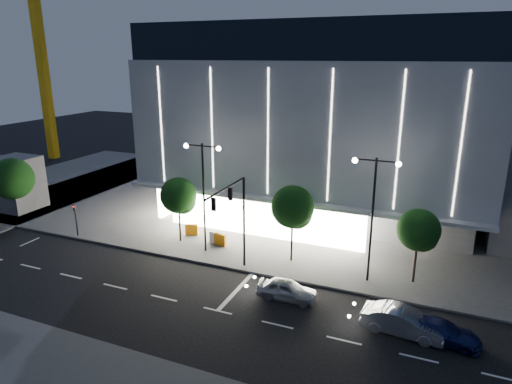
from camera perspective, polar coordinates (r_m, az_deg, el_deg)
The scene contains 18 objects.
ground at distance 31.68m, azimuth -6.82°, elevation -12.49°, with size 160.00×160.00×0.00m, color black.
sidewalk_museum at distance 51.05m, azimuth 11.62°, elevation -1.07°, with size 70.00×40.00×0.15m, color #474747.
sidewalk_west at distance 57.63m, azimuth -28.40°, elevation -0.74°, with size 16.00×50.00×0.15m, color #474747.
museum at distance 47.85m, azimuth 9.45°, elevation 9.17°, with size 30.00×25.80×18.00m.
traffic_mast at distance 31.89m, azimuth -2.61°, elevation -2.27°, with size 0.33×5.89×7.07m.
street_lamp_west at distance 35.65m, azimuth -6.61°, elevation 1.26°, with size 3.16×0.36×9.00m.
street_lamp_east at distance 31.56m, azimuth 14.45°, elevation -1.23°, with size 3.16×0.36×9.00m.
ped_signal_far at distance 42.78m, azimuth -21.61°, elevation -2.90°, with size 0.22×0.24×3.00m.
tower_crane at distance 75.73m, azimuth -25.20°, elevation 19.14°, with size 32.00×2.00×28.50m.
tree_left at distance 38.51m, azimuth -9.63°, elevation -0.67°, with size 3.02×3.02×5.72m.
tree_mid at distance 34.29m, azimuth 4.64°, elevation -2.15°, with size 3.25×3.25×6.15m.
tree_right at distance 32.96m, azimuth 19.68°, elevation -4.75°, with size 2.91×2.91×5.51m.
car_lead at distance 30.59m, azimuth 3.88°, elevation -12.08°, with size 1.61×3.99×1.36m, color #A8AAAF.
car_second at distance 28.44m, azimuth 17.88°, elevation -15.16°, with size 1.62×4.66×1.54m, color #A3A4AA.
car_third at distance 28.54m, azimuth 22.09°, elevation -15.84°, with size 1.75×4.30×1.25m, color #161C52.
barrier_a at distance 40.70m, azimuth -8.05°, elevation -4.68°, with size 1.10×0.25×1.00m, color orange.
barrier_b at distance 38.69m, azimuth -5.12°, elevation -5.74°, with size 1.10×0.25×1.00m, color silver.
barrier_c at distance 38.34m, azimuth -4.51°, elevation -5.94°, with size 1.10×0.25×1.00m, color orange.
Camera 1 is at (14.06, -23.83, 15.43)m, focal length 32.00 mm.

